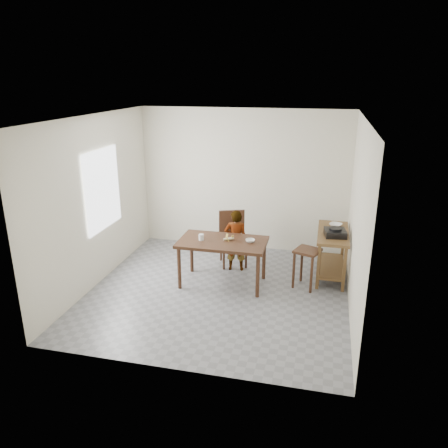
% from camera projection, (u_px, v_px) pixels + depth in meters
% --- Properties ---
extents(floor, '(4.00, 4.00, 0.04)m').
position_uv_depth(floor, '(218.00, 293.00, 6.94)').
color(floor, slate).
rests_on(floor, ground).
extents(ceiling, '(4.00, 4.00, 0.04)m').
position_uv_depth(ceiling, '(217.00, 116.00, 6.05)').
color(ceiling, white).
rests_on(ceiling, wall_back).
extents(wall_back, '(4.00, 0.04, 2.70)m').
position_uv_depth(wall_back, '(243.00, 180.00, 8.36)').
color(wall_back, silver).
rests_on(wall_back, ground).
extents(wall_front, '(4.00, 0.04, 2.70)m').
position_uv_depth(wall_front, '(172.00, 264.00, 4.63)').
color(wall_front, silver).
rests_on(wall_front, ground).
extents(wall_left, '(0.04, 4.00, 2.70)m').
position_uv_depth(wall_left, '(95.00, 202.00, 6.94)').
color(wall_left, silver).
rests_on(wall_left, ground).
extents(wall_right, '(0.04, 4.00, 2.70)m').
position_uv_depth(wall_right, '(359.00, 220.00, 6.05)').
color(wall_right, silver).
rests_on(wall_right, ground).
extents(window_pane, '(0.02, 1.10, 1.30)m').
position_uv_depth(window_pane, '(103.00, 190.00, 7.06)').
color(window_pane, silver).
rests_on(window_pane, wall_left).
extents(dining_table, '(1.40, 0.80, 0.75)m').
position_uv_depth(dining_table, '(223.00, 262.00, 7.09)').
color(dining_table, '#3B2214').
rests_on(dining_table, floor).
extents(prep_counter, '(0.50, 1.20, 0.80)m').
position_uv_depth(prep_counter, '(331.00, 254.00, 7.35)').
color(prep_counter, brown).
rests_on(prep_counter, floor).
extents(child, '(0.44, 0.32, 1.09)m').
position_uv_depth(child, '(236.00, 240.00, 7.55)').
color(child, silver).
rests_on(child, floor).
extents(dining_chair, '(0.60, 0.60, 0.96)m').
position_uv_depth(dining_chair, '(233.00, 239.00, 7.78)').
color(dining_chair, '#3B2214').
rests_on(dining_chair, floor).
extents(stool, '(0.47, 0.47, 0.65)m').
position_uv_depth(stool, '(306.00, 268.00, 6.99)').
color(stool, '#3B2214').
rests_on(stool, floor).
extents(glass_tumbler, '(0.10, 0.10, 0.10)m').
position_uv_depth(glass_tumbler, '(201.00, 237.00, 6.97)').
color(glass_tumbler, white).
rests_on(glass_tumbler, dining_table).
extents(small_bowl, '(0.18, 0.18, 0.05)m').
position_uv_depth(small_bowl, '(250.00, 241.00, 6.90)').
color(small_bowl, white).
rests_on(small_bowl, dining_table).
extents(banana, '(0.22, 0.19, 0.07)m').
position_uv_depth(banana, '(229.00, 238.00, 6.97)').
color(banana, yellow).
rests_on(banana, dining_table).
extents(serving_bowl, '(0.27, 0.27, 0.05)m').
position_uv_depth(serving_bowl, '(336.00, 225.00, 7.47)').
color(serving_bowl, white).
rests_on(serving_bowl, prep_counter).
extents(gas_burner, '(0.37, 0.37, 0.11)m').
position_uv_depth(gas_burner, '(335.00, 233.00, 7.01)').
color(gas_burner, black).
rests_on(gas_burner, prep_counter).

